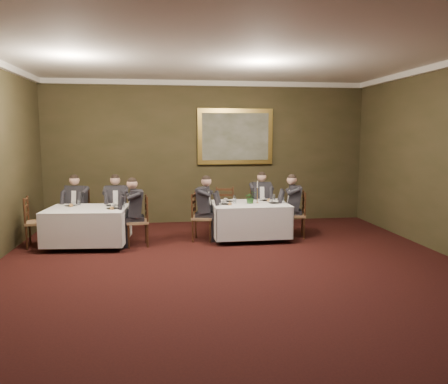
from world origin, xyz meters
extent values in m
plane|color=black|center=(0.00, 0.00, 0.00)|extent=(10.00, 10.00, 0.00)
cube|color=silver|center=(0.00, 0.00, 3.50)|extent=(8.00, 10.00, 0.10)
cube|color=#34311A|center=(0.00, 5.00, 1.75)|extent=(8.00, 0.10, 3.50)
cube|color=white|center=(0.00, 4.95, 3.44)|extent=(8.00, 0.10, 0.12)
cube|color=black|center=(0.68, 3.00, 0.73)|extent=(1.52, 1.15, 0.04)
cube|color=white|center=(0.68, 3.00, 0.76)|extent=(1.58, 1.21, 0.02)
cube|color=white|center=(0.68, 3.00, 0.42)|extent=(1.60, 1.23, 0.65)
cube|color=black|center=(-2.60, 2.82, 0.73)|extent=(1.56, 1.23, 0.04)
cube|color=white|center=(-2.60, 2.82, 0.76)|extent=(1.63, 1.29, 0.02)
cube|color=white|center=(-2.60, 2.82, 0.42)|extent=(1.65, 1.31, 0.65)
cube|color=olive|center=(0.25, 3.80, 0.48)|extent=(0.52, 0.50, 0.05)
cube|color=black|center=(0.29, 3.99, 0.73)|extent=(0.38, 0.11, 0.54)
cube|color=olive|center=(1.10, 3.81, 0.48)|extent=(0.45, 0.43, 0.05)
cube|color=black|center=(1.10, 4.00, 0.73)|extent=(0.38, 0.04, 0.54)
cube|color=black|center=(1.10, 3.81, 0.86)|extent=(0.43, 0.32, 0.55)
sphere|color=tan|center=(1.10, 3.81, 1.24)|extent=(0.21, 0.21, 0.21)
cube|color=olive|center=(-0.31, 2.99, 0.48)|extent=(0.51, 0.52, 0.05)
cube|color=black|center=(-0.50, 3.04, 0.73)|extent=(0.12, 0.38, 0.54)
cube|color=black|center=(-0.31, 2.99, 0.86)|extent=(0.40, 0.48, 0.55)
sphere|color=tan|center=(-0.31, 2.99, 1.24)|extent=(0.25, 0.25, 0.21)
cube|color=olive|center=(1.67, 3.01, 0.48)|extent=(0.50, 0.52, 0.05)
cube|color=black|center=(1.86, 2.97, 0.73)|extent=(0.11, 0.38, 0.54)
cube|color=black|center=(1.67, 3.01, 0.86)|extent=(0.39, 0.47, 0.55)
sphere|color=tan|center=(1.67, 3.01, 1.24)|extent=(0.25, 0.25, 0.21)
cube|color=olive|center=(-2.95, 3.64, 0.48)|extent=(0.52, 0.51, 0.05)
cube|color=black|center=(-2.91, 3.82, 0.73)|extent=(0.38, 0.12, 0.54)
cube|color=black|center=(-2.95, 3.64, 0.86)|extent=(0.48, 0.40, 0.55)
sphere|color=tan|center=(-2.95, 3.64, 1.24)|extent=(0.25, 0.25, 0.21)
cube|color=olive|center=(-2.12, 3.57, 0.48)|extent=(0.45, 0.43, 0.05)
cube|color=black|center=(-2.13, 3.76, 0.73)|extent=(0.38, 0.04, 0.54)
cube|color=black|center=(-2.12, 3.57, 0.86)|extent=(0.43, 0.32, 0.55)
sphere|color=tan|center=(-2.12, 3.57, 1.24)|extent=(0.22, 0.22, 0.21)
cube|color=olive|center=(-1.63, 2.74, 0.48)|extent=(0.47, 0.49, 0.05)
cube|color=black|center=(-1.45, 2.76, 0.73)|extent=(0.07, 0.38, 0.54)
cube|color=black|center=(-1.63, 2.74, 0.86)|extent=(0.36, 0.45, 0.55)
sphere|color=tan|center=(-1.63, 2.74, 1.24)|extent=(0.23, 0.23, 0.21)
cube|color=olive|center=(-3.57, 2.90, 0.48)|extent=(0.47, 0.49, 0.05)
cube|color=black|center=(-3.75, 2.88, 0.73)|extent=(0.08, 0.38, 0.54)
imported|color=#2D5926|center=(0.70, 2.97, 0.90)|extent=(0.25, 0.22, 0.27)
cylinder|color=#BC8639|center=(0.85, 3.01, 0.78)|extent=(0.07, 0.07, 0.02)
cylinder|color=#BC8639|center=(0.85, 3.01, 0.95)|extent=(0.02, 0.02, 0.32)
cylinder|color=white|center=(0.85, 3.01, 1.18)|extent=(0.02, 0.02, 0.14)
cylinder|color=white|center=(0.25, 3.33, 0.77)|extent=(0.25, 0.25, 0.01)
cylinder|color=white|center=(0.25, 3.48, 0.80)|extent=(0.08, 0.08, 0.05)
cylinder|color=white|center=(0.42, 3.33, 0.83)|extent=(0.06, 0.06, 0.14)
cylinder|color=white|center=(-2.99, 3.18, 0.77)|extent=(0.25, 0.25, 0.01)
cylinder|color=white|center=(-2.99, 3.33, 0.80)|extent=(0.08, 0.08, 0.05)
cylinder|color=white|center=(-2.82, 3.18, 0.83)|extent=(0.06, 0.06, 0.14)
cube|color=#E7BD54|center=(0.68, 4.94, 2.15)|extent=(1.89, 0.08, 1.38)
cube|color=#4C5035|center=(0.68, 4.90, 2.15)|extent=(1.67, 0.01, 1.16)
camera|label=1|loc=(-1.06, -5.90, 2.19)|focal=35.00mm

